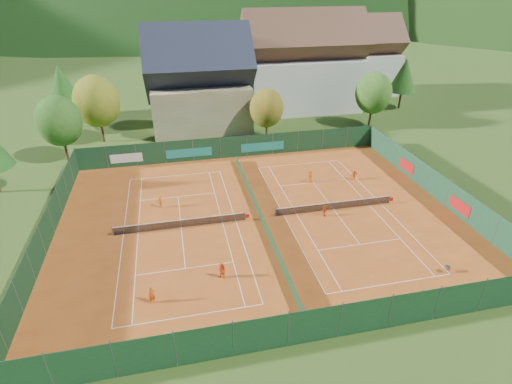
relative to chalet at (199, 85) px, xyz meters
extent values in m
plane|color=#2D4B17|center=(3.00, -30.00, -6.64)|extent=(600.00, 600.00, 0.00)
cube|color=#A84B18|center=(3.00, -30.00, -6.62)|extent=(40.00, 32.00, 0.01)
cube|color=white|center=(-5.00, -18.12, -6.61)|extent=(10.97, 0.06, 0.00)
cube|color=white|center=(-5.00, -41.88, -6.61)|extent=(10.97, 0.06, 0.00)
cube|color=white|center=(-10.48, -30.00, -6.61)|extent=(0.06, 23.77, 0.00)
cube|color=white|center=(0.49, -30.00, -6.61)|extent=(0.06, 23.77, 0.00)
cube|color=white|center=(-9.12, -30.00, -6.61)|extent=(0.06, 23.77, 0.00)
cube|color=white|center=(-0.88, -30.00, -6.61)|extent=(0.06, 23.77, 0.00)
cube|color=white|center=(-5.00, -23.60, -6.61)|extent=(8.23, 0.06, 0.00)
cube|color=white|center=(-5.00, -36.40, -6.61)|extent=(8.23, 0.06, 0.00)
cube|color=white|center=(-5.00, -30.00, -6.61)|extent=(0.06, 12.80, 0.00)
cube|color=white|center=(11.00, -18.12, -6.61)|extent=(10.97, 0.06, 0.00)
cube|color=white|center=(11.00, -41.88, -6.61)|extent=(10.97, 0.06, 0.00)
cube|color=white|center=(5.51, -30.00, -6.61)|extent=(0.06, 23.77, 0.00)
cube|color=white|center=(16.48, -30.00, -6.61)|extent=(0.06, 23.77, 0.00)
cube|color=white|center=(6.88, -30.00, -6.61)|extent=(0.06, 23.77, 0.00)
cube|color=white|center=(15.12, -30.00, -6.61)|extent=(0.06, 23.77, 0.00)
cube|color=white|center=(11.00, -23.60, -6.61)|extent=(8.23, 0.06, 0.00)
cube|color=white|center=(11.00, -36.40, -6.61)|extent=(8.23, 0.06, 0.00)
cube|color=white|center=(11.00, -30.00, -6.61)|extent=(0.06, 12.80, 0.00)
cylinder|color=#59595B|center=(-11.40, -30.00, -6.11)|extent=(0.10, 0.10, 1.02)
cylinder|color=#59595B|center=(1.40, -30.00, -6.11)|extent=(0.10, 0.10, 1.02)
cube|color=black|center=(-5.00, -30.00, -6.16)|extent=(12.80, 0.02, 0.86)
cube|color=white|center=(-5.00, -30.00, -5.73)|extent=(12.80, 0.04, 0.06)
cube|color=red|center=(1.65, -30.00, -6.17)|extent=(0.40, 0.04, 0.40)
cylinder|color=#59595B|center=(4.60, -30.00, -6.11)|extent=(0.10, 0.10, 1.02)
cylinder|color=#59595B|center=(17.40, -30.00, -6.11)|extent=(0.10, 0.10, 1.02)
cube|color=black|center=(11.00, -30.00, -6.16)|extent=(12.80, 0.02, 0.86)
cube|color=white|center=(11.00, -30.00, -5.73)|extent=(12.80, 0.04, 0.06)
cube|color=red|center=(17.65, -30.00, -6.17)|extent=(0.40, 0.04, 0.40)
cube|color=#12331B|center=(3.00, -30.00, -6.12)|extent=(0.03, 28.80, 1.00)
cube|color=#153A20|center=(3.00, -14.00, -5.12)|extent=(40.00, 0.04, 3.00)
cube|color=teal|center=(-3.00, -14.06, -5.42)|extent=(6.00, 0.03, 1.20)
cube|color=teal|center=(7.00, -14.06, -5.42)|extent=(6.00, 0.03, 1.20)
cube|color=silver|center=(-11.00, -14.06, -5.42)|extent=(4.00, 0.03, 1.20)
cube|color=#153C1F|center=(3.00, -46.00, -5.12)|extent=(40.00, 0.04, 3.00)
cube|color=#13341B|center=(-17.00, -30.00, -5.12)|extent=(0.04, 32.00, 3.00)
cube|color=#163C25|center=(23.00, -30.00, -5.12)|extent=(0.04, 32.00, 3.00)
cube|color=#B21414|center=(22.94, -34.00, -5.42)|extent=(0.03, 3.00, 1.20)
cube|color=#B21414|center=(22.94, -24.00, -5.42)|extent=(0.03, 3.00, 1.20)
cube|color=#C5B88B|center=(0.00, 0.00, -3.12)|extent=(15.00, 12.00, 7.00)
cube|color=#1E2333|center=(0.00, 0.00, 3.38)|extent=(16.20, 12.00, 12.00)
cube|color=silver|center=(19.00, 6.00, -2.12)|extent=(20.00, 11.00, 9.00)
cube|color=brown|center=(19.00, 6.00, 5.13)|extent=(21.60, 11.00, 11.00)
cube|color=silver|center=(33.00, 14.00, -2.62)|extent=(16.00, 10.00, 8.00)
cube|color=brown|center=(33.00, 14.00, 3.88)|extent=(17.28, 10.00, 10.00)
cylinder|color=#482E19|center=(-19.00, -10.00, -5.22)|extent=(0.36, 0.36, 2.80)
ellipsoid|color=#285A19|center=(-19.00, -10.00, -1.22)|extent=(5.72, 5.72, 6.58)
cylinder|color=#4A301A|center=(-15.00, -4.00, -5.05)|extent=(0.36, 0.36, 3.15)
ellipsoid|color=olive|center=(-15.00, -4.00, -0.55)|extent=(6.44, 6.44, 7.40)
cylinder|color=#4A331A|center=(-21.00, 4.00, -4.87)|extent=(0.36, 0.36, 3.50)
cone|color=#1E5418|center=(-21.00, 4.00, 0.13)|extent=(5.60, 5.60, 6.50)
cylinder|color=#432718|center=(9.00, -8.00, -5.40)|extent=(0.36, 0.36, 2.45)
ellipsoid|color=olive|center=(9.00, -8.00, -1.90)|extent=(5.01, 5.01, 5.76)
cylinder|color=#4D371B|center=(27.00, -6.00, -5.22)|extent=(0.36, 0.36, 2.80)
ellipsoid|color=#30611B|center=(27.00, -6.00, -1.22)|extent=(5.72, 5.72, 6.58)
cylinder|color=#432E18|center=(37.00, 2.00, -5.05)|extent=(0.36, 0.36, 3.15)
cone|color=#1F5217|center=(37.00, 2.00, -0.55)|extent=(5.04, 5.04, 5.85)
cylinder|color=#4A2B1A|center=(29.00, 10.00, -4.87)|extent=(0.36, 0.36, 3.50)
ellipsoid|color=olive|center=(29.00, 10.00, 0.13)|extent=(7.15, 7.15, 8.22)
ellipsoid|color=black|center=(13.00, 270.00, -48.97)|extent=(440.00, 440.00, 242.00)
cylinder|color=slate|center=(16.12, -41.78, -6.22)|extent=(0.02, 0.02, 0.80)
cylinder|color=slate|center=(16.42, -41.78, -6.22)|extent=(0.02, 0.02, 0.80)
cylinder|color=slate|center=(16.12, -41.48, -6.22)|extent=(0.02, 0.02, 0.80)
cylinder|color=slate|center=(16.42, -41.48, -6.22)|extent=(0.02, 0.02, 0.80)
cube|color=slate|center=(16.27, -41.63, -6.07)|extent=(0.34, 0.34, 0.30)
ellipsoid|color=#CCD833|center=(16.27, -41.63, -6.04)|extent=(0.28, 0.28, 0.16)
sphere|color=#CCD833|center=(-3.08, -37.62, -6.59)|extent=(0.07, 0.07, 0.07)
sphere|color=#CCD833|center=(10.02, -40.83, -6.59)|extent=(0.07, 0.07, 0.07)
sphere|color=#CCD833|center=(2.18, -26.38, -6.59)|extent=(0.07, 0.07, 0.07)
sphere|color=#CCD833|center=(1.89, -19.30, -6.59)|extent=(0.07, 0.07, 0.07)
sphere|color=#CCD833|center=(15.46, -34.67, -6.59)|extent=(0.07, 0.07, 0.07)
imported|color=#CB5212|center=(-7.66, -39.93, -5.85)|extent=(0.63, 0.48, 1.55)
imported|color=#EE4C15|center=(-2.11, -38.33, -5.85)|extent=(0.95, 0.93, 1.55)
imported|color=#CC5D12|center=(-6.90, -25.54, -5.90)|extent=(0.97, 0.61, 1.44)
imported|color=#CB4112|center=(9.55, -31.02, -5.99)|extent=(0.79, 0.68, 1.28)
imported|color=#CF5E12|center=(10.61, -23.39, -5.84)|extent=(0.90, 0.79, 1.56)
imported|color=orange|center=(16.08, -23.88, -6.01)|extent=(1.18, 0.51, 1.23)
camera|label=1|loc=(-4.87, -63.66, 15.27)|focal=28.00mm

